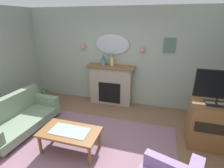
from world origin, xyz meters
name	(u,v)px	position (x,y,z in m)	size (l,w,h in m)	color
floor	(86,160)	(0.00, 0.00, -0.05)	(6.45, 5.82, 0.10)	brown
wall_back	(120,58)	(0.00, 2.46, 1.35)	(6.45, 0.10, 2.69)	#93A393
patterned_rug	(91,150)	(0.00, 0.20, 0.01)	(3.20, 2.40, 0.01)	#7F5B6B
fireplace	(111,85)	(-0.21, 2.24, 0.57)	(1.36, 0.36, 1.16)	gray
mantel_vase_right	(103,60)	(-0.41, 2.21, 1.30)	(0.13, 0.13, 0.33)	#4C7093
mantel_vase_left	(112,58)	(-0.16, 2.21, 1.37)	(0.10, 0.10, 0.40)	tan
wall_mirror	(112,45)	(-0.21, 2.38, 1.71)	(0.96, 0.06, 0.56)	#B2BCC6
wall_sconce_left	(83,45)	(-1.06, 2.33, 1.66)	(0.14, 0.14, 0.14)	#D17066
wall_sconce_right	(143,48)	(0.64, 2.33, 1.66)	(0.14, 0.14, 0.14)	#D17066
framed_picture	(169,45)	(1.29, 2.39, 1.75)	(0.28, 0.03, 0.36)	#4C6B56
coffee_table	(70,134)	(-0.35, 0.10, 0.38)	(1.10, 0.60, 0.45)	brown
floral_couch	(17,117)	(-1.83, 0.39, 0.32)	(0.96, 1.76, 0.76)	gray
tv_cabinet	(210,125)	(2.17, 1.03, 0.45)	(0.80, 0.57, 0.90)	brown
tv_flatscreen	(220,87)	(2.17, 1.01, 1.25)	(0.84, 0.24, 0.65)	black
potted_plant_small_fern	(45,95)	(-2.12, 1.71, 0.24)	(0.32, 0.32, 0.49)	brown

